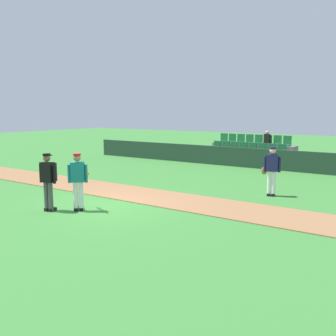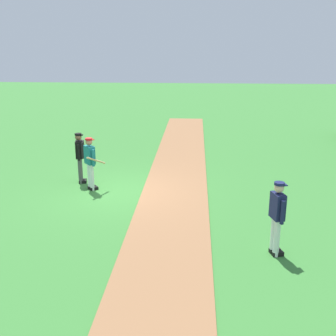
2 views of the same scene
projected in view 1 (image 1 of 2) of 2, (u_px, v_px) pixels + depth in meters
ground_plane at (102, 206)px, 12.26m from camera, size 80.00×80.00×0.00m
infield_dirt_path at (140, 195)px, 13.85m from camera, size 28.00×2.14×0.03m
dugout_fence at (239, 157)px, 20.70m from camera, size 20.00×0.16×1.05m
stadium_bleachers at (250, 155)px, 21.88m from camera, size 5.00×2.10×1.90m
batter_teal_jersey at (78, 180)px, 11.53m from camera, size 0.71×0.69×1.76m
umpire_home_plate at (48, 179)px, 11.49m from camera, size 0.58×0.36×1.76m
runner_navy_jersey at (271, 169)px, 13.54m from camera, size 0.67×0.38×1.76m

